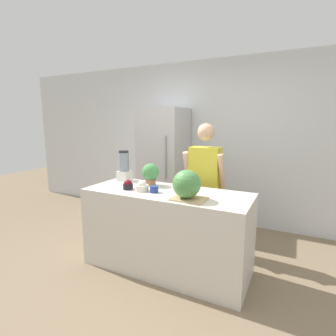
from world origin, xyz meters
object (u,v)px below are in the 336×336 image
person (205,186)px  watermelon (187,184)px  refrigerator (164,166)px  potted_plant (150,173)px  bowl_cream (142,187)px  blender (124,166)px  bowl_cherries (128,185)px  bowl_small_blue (154,189)px

person → watermelon: 0.86m
refrigerator → person: size_ratio=1.14×
potted_plant → bowl_cream: bearing=-80.0°
person → blender: person is taller
potted_plant → blender: bearing=169.5°
person → blender: bearing=-156.6°
refrigerator → watermelon: 1.82m
blender → bowl_cream: bearing=-35.8°
refrigerator → bowl_cream: bearing=-71.5°
person → potted_plant: bearing=-135.9°
refrigerator → potted_plant: bearing=-69.6°
person → bowl_cream: person is taller
blender → potted_plant: 0.45m
bowl_cherries → bowl_small_blue: (0.33, 0.02, -0.01)m
bowl_cream → potted_plant: (-0.05, 0.27, 0.10)m
refrigerator → bowl_cherries: bearing=-78.1°
watermelon → potted_plant: watermelon is taller
watermelon → bowl_cream: 0.57m
blender → potted_plant: blender is taller
refrigerator → person: bearing=-35.4°
bowl_cream → blender: (-0.49, 0.35, 0.13)m
watermelon → bowl_cream: bearing=173.1°
bowl_cream → bowl_small_blue: bowl_cream is taller
refrigerator → bowl_cream: size_ratio=12.27×
bowl_small_blue → blender: blender is taller
watermelon → bowl_small_blue: 0.43m
bowl_cherries → watermelon: bearing=-4.6°
person → bowl_cream: size_ratio=10.75×
refrigerator → potted_plant: size_ratio=7.10×
bowl_small_blue → bowl_cherries: bearing=-177.3°
person → bowl_cherries: bearing=-129.5°
watermelon → potted_plant: size_ratio=1.06×
bowl_cherries → bowl_small_blue: 0.33m
person → blender: size_ratio=4.24×
bowl_cherries → bowl_cream: 0.17m
blender → potted_plant: size_ratio=1.47×
bowl_cream → bowl_small_blue: 0.15m
refrigerator → bowl_small_blue: bearing=-66.1°
refrigerator → person: refrigerator is taller
bowl_cherries → potted_plant: bearing=65.5°
watermelon → potted_plant: (-0.60, 0.34, -0.01)m
refrigerator → potted_plant: (0.43, -1.16, 0.12)m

